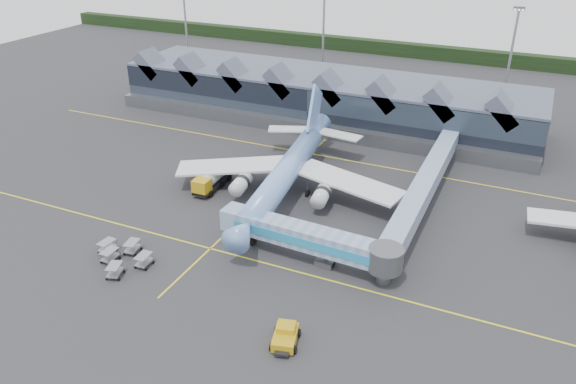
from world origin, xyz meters
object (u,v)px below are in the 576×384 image
at_px(main_airliner, 288,170).
at_px(jet_bridge, 318,241).
at_px(fuel_truck, 214,176).
at_px(pushback_tug, 285,336).

xyz_separation_m(main_airliner, jet_bridge, (11.88, -16.71, -0.80)).
distance_m(main_airliner, fuel_truck, 12.76).
distance_m(jet_bridge, pushback_tug, 15.89).
xyz_separation_m(jet_bridge, pushback_tug, (2.52, -15.49, -2.48)).
xyz_separation_m(main_airliner, fuel_truck, (-12.15, -3.20, -2.24)).
height_order(jet_bridge, pushback_tug, jet_bridge).
relative_size(fuel_truck, pushback_tug, 2.12).
distance_m(fuel_truck, pushback_tug, 39.32).
height_order(main_airliner, fuel_truck, main_airliner).
relative_size(jet_bridge, pushback_tug, 5.25).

